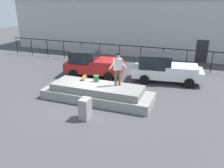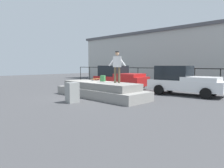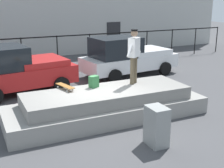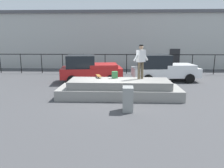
% 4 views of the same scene
% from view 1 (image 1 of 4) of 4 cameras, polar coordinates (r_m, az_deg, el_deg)
% --- Properties ---
extents(ground_plane, '(60.00, 60.00, 0.00)m').
position_cam_1_polar(ground_plane, '(13.62, -4.92, -3.49)').
color(ground_plane, '#424244').
extents(concrete_ledge, '(6.27, 2.06, 0.91)m').
position_cam_1_polar(concrete_ledge, '(13.27, -3.60, -2.18)').
color(concrete_ledge, gray).
rests_on(concrete_ledge, ground_plane).
extents(skateboarder, '(0.84, 0.67, 1.78)m').
position_cam_1_polar(skateboarder, '(12.66, 1.42, 4.10)').
color(skateboarder, brown).
rests_on(skateboarder, concrete_ledge).
extents(skateboard, '(0.41, 0.85, 0.12)m').
position_cam_1_polar(skateboard, '(14.08, -6.85, 1.64)').
color(skateboard, brown).
rests_on(skateboard, concrete_ledge).
extents(backpack, '(0.33, 0.28, 0.37)m').
position_cam_1_polar(backpack, '(13.52, -3.87, 1.33)').
color(backpack, '#33723F').
rests_on(backpack, concrete_ledge).
extents(car_red_pickup_near, '(4.37, 2.62, 1.87)m').
position_cam_1_polar(car_red_pickup_near, '(17.33, -4.73, 5.02)').
color(car_red_pickup_near, '#B21E1E').
rests_on(car_red_pickup_near, ground_plane).
extents(car_white_pickup_mid, '(4.81, 2.46, 1.88)m').
position_cam_1_polar(car_white_pickup_mid, '(16.41, 12.67, 3.69)').
color(car_white_pickup_mid, white).
rests_on(car_white_pickup_mid, ground_plane).
extents(utility_box, '(0.44, 0.60, 1.03)m').
position_cam_1_polar(utility_box, '(11.26, -6.51, -5.99)').
color(utility_box, gray).
rests_on(utility_box, ground_plane).
extents(fence_row, '(24.06, 0.06, 1.69)m').
position_cam_1_polar(fence_row, '(20.05, 4.38, 7.86)').
color(fence_row, black).
rests_on(fence_row, ground_plane).
extents(warehouse_building, '(29.00, 7.43, 5.66)m').
position_cam_1_polar(warehouse_building, '(26.10, 8.74, 14.31)').
color(warehouse_building, '#B2B2AD').
rests_on(warehouse_building, ground_plane).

